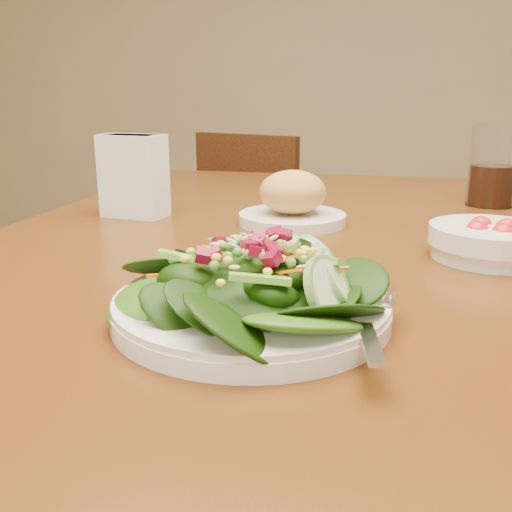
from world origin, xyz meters
TOP-DOWN VIEW (x-y plane):
  - dining_table at (0.00, 0.00)m, footprint 0.90×1.40m
  - chair_far at (-0.26, 1.07)m, footprint 0.49×0.49m
  - salad_plate at (0.02, -0.29)m, footprint 0.26×0.25m
  - bread_plate at (-0.02, 0.11)m, footprint 0.17×0.17m
  - tomato_bowl at (0.26, -0.03)m, footprint 0.15×0.15m
  - drinking_glass at (0.32, 0.34)m, footprint 0.08×0.08m
  - napkin_holder at (-0.28, 0.11)m, footprint 0.11×0.07m

SIDE VIEW (x-z plane):
  - chair_far at x=-0.26m, z-range 0.02..0.85m
  - dining_table at x=0.00m, z-range 0.27..1.02m
  - tomato_bowl at x=0.26m, z-range 0.75..0.80m
  - salad_plate at x=0.02m, z-range 0.74..0.81m
  - bread_plate at x=-0.02m, z-range 0.74..0.83m
  - drinking_glass at x=0.32m, z-range 0.74..0.89m
  - napkin_holder at x=-0.28m, z-range 0.75..0.89m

